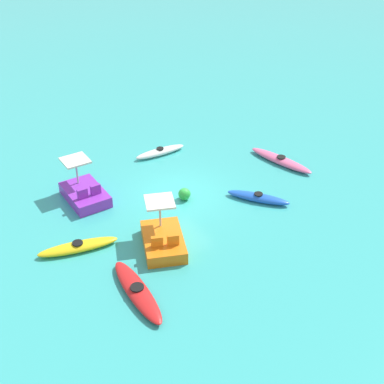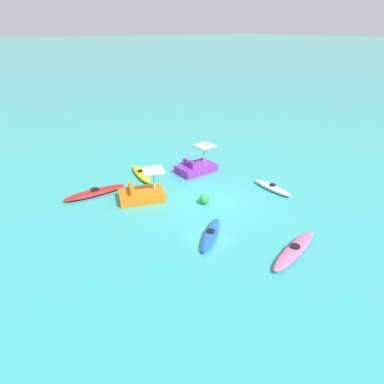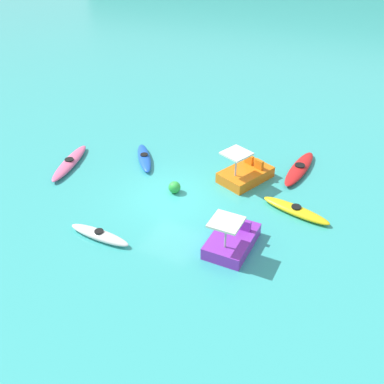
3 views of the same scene
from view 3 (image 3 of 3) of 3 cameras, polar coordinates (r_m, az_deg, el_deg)
The scene contains 9 objects.
ground_plane at distance 20.85m, azimuth -2.52°, elevation -0.71°, with size 600.00×600.00×0.00m, color #38ADA8.
kayak_blue at distance 23.61m, azimuth -5.74°, elevation 4.10°, with size 2.15×2.55×0.37m.
kayak_yellow at distance 20.26m, azimuth 12.34°, elevation -2.16°, with size 3.12×1.27×0.37m.
kayak_red at distance 23.17m, azimuth 12.75°, elevation 2.76°, with size 0.91×3.55×0.37m.
kayak_pink at distance 23.83m, azimuth -14.46°, elevation 3.42°, with size 1.47×3.60×0.37m.
kayak_white at distance 18.86m, azimuth -11.03°, elevation -5.07°, with size 2.70×0.62×0.37m.
pedal_boat_purple at distance 18.09m, azimuth 4.79°, elevation -5.70°, with size 1.53×2.46×1.68m.
pedal_boat_orange at distance 22.04m, azimuth 6.40°, elevation 2.24°, with size 2.26×2.78×1.68m.
buoy_green at distance 21.06m, azimuth -2.11°, elevation 0.58°, with size 0.54×0.54×0.54m, color green.
Camera 3 is at (8.49, -14.91, 11.84)m, focal length 44.49 mm.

